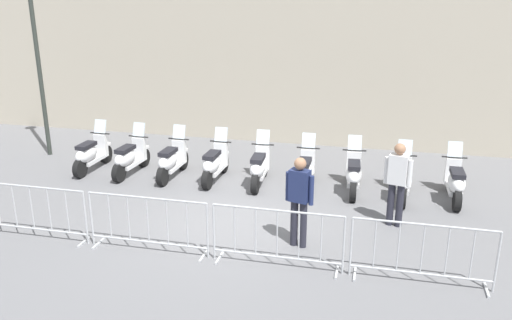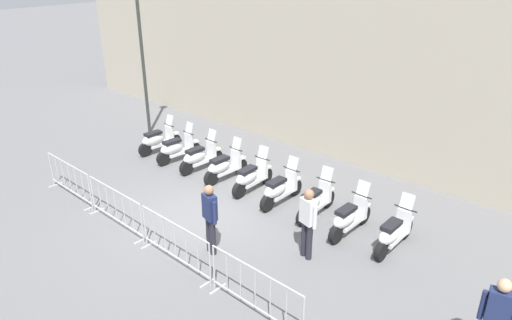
% 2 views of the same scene
% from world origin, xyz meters
% --- Properties ---
extents(ground_plane, '(120.00, 120.00, 0.00)m').
position_xyz_m(ground_plane, '(0.00, 0.00, 0.00)').
color(ground_plane, slate).
extents(motorcycle_0, '(0.68, 1.71, 1.24)m').
position_xyz_m(motorcycle_0, '(-4.08, 2.76, 0.45)').
color(motorcycle_0, black).
rests_on(motorcycle_0, ground).
extents(motorcycle_1, '(0.71, 1.71, 1.24)m').
position_xyz_m(motorcycle_1, '(-2.99, 2.52, 0.45)').
color(motorcycle_1, black).
rests_on(motorcycle_1, ground).
extents(motorcycle_2, '(0.67, 1.71, 1.24)m').
position_xyz_m(motorcycle_2, '(-1.88, 2.36, 0.45)').
color(motorcycle_2, black).
rests_on(motorcycle_2, ground).
extents(motorcycle_3, '(0.67, 1.72, 1.24)m').
position_xyz_m(motorcycle_3, '(-0.77, 2.20, 0.45)').
color(motorcycle_3, black).
rests_on(motorcycle_3, ground).
extents(motorcycle_4, '(0.58, 1.73, 1.24)m').
position_xyz_m(motorcycle_4, '(0.35, 2.02, 0.45)').
color(motorcycle_4, black).
rests_on(motorcycle_4, ground).
extents(motorcycle_5, '(0.63, 1.72, 1.24)m').
position_xyz_m(motorcycle_5, '(1.44, 1.80, 0.45)').
color(motorcycle_5, black).
rests_on(motorcycle_5, ground).
extents(motorcycle_6, '(0.58, 1.73, 1.24)m').
position_xyz_m(motorcycle_6, '(2.56, 1.68, 0.45)').
color(motorcycle_6, black).
rests_on(motorcycle_6, ground).
extents(motorcycle_7, '(0.66, 1.72, 1.24)m').
position_xyz_m(motorcycle_7, '(3.64, 1.38, 0.45)').
color(motorcycle_7, black).
rests_on(motorcycle_7, ground).
extents(motorcycle_8, '(0.63, 1.72, 1.24)m').
position_xyz_m(motorcycle_8, '(4.76, 1.30, 0.45)').
color(motorcycle_8, black).
rests_on(motorcycle_8, ground).
extents(barrier_segment_0, '(2.26, 0.79, 1.07)m').
position_xyz_m(barrier_segment_0, '(-3.79, -1.07, 0.53)').
color(barrier_segment_0, '#B2B5B7').
rests_on(barrier_segment_0, ground).
extents(barrier_segment_1, '(2.26, 0.79, 1.07)m').
position_xyz_m(barrier_segment_1, '(-1.45, -1.46, 0.53)').
color(barrier_segment_1, '#B2B5B7').
rests_on(barrier_segment_1, ground).
extents(barrier_segment_2, '(2.26, 0.79, 1.07)m').
position_xyz_m(barrier_segment_2, '(0.89, -1.86, 0.53)').
color(barrier_segment_2, '#B2B5B7').
rests_on(barrier_segment_2, ground).
extents(barrier_segment_3, '(2.26, 0.79, 1.07)m').
position_xyz_m(barrier_segment_3, '(3.23, -2.25, 0.53)').
color(barrier_segment_3, '#B2B5B7').
rests_on(barrier_segment_3, ground).
extents(street_lamp, '(0.36, 0.36, 6.06)m').
position_xyz_m(street_lamp, '(-5.80, 4.05, 3.63)').
color(street_lamp, '#2D332D').
rests_on(street_lamp, ground).
extents(officer_near_row_end, '(0.51, 0.35, 1.73)m').
position_xyz_m(officer_near_row_end, '(1.27, -1.07, 0.98)').
color(officer_near_row_end, '#23232D').
rests_on(officer_near_row_end, ground).
extents(officer_by_barriers, '(0.51, 0.34, 1.73)m').
position_xyz_m(officer_by_barriers, '(3.21, -0.05, 0.98)').
color(officer_by_barriers, '#23232D').
rests_on(officer_by_barriers, ground).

